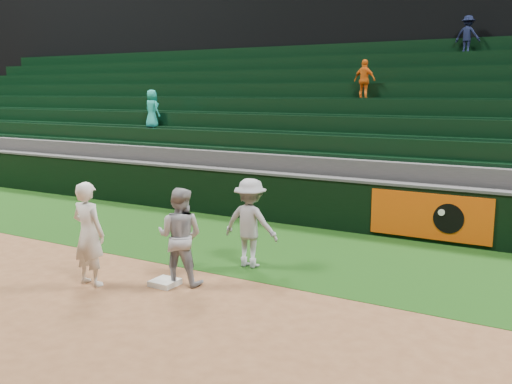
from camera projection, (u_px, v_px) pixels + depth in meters
ground at (176, 287)px, 9.63m from camera, size 70.00×70.00×0.00m
foul_grass at (263, 246)px, 12.18m from camera, size 36.00×4.20×0.01m
upper_deck at (436, 24)px, 23.43m from camera, size 40.00×12.00×12.00m
first_base at (165, 283)px, 9.70m from camera, size 0.43×0.43×0.10m
first_baseman at (89, 234)px, 9.61m from camera, size 0.65×0.43×1.78m
baserunner at (180, 236)px, 9.66m from camera, size 0.95×0.82×1.67m
base_coach at (250, 223)px, 10.60m from camera, size 1.10×0.66×1.67m
field_wall at (308, 200)px, 13.93m from camera, size 36.00×0.45×1.25m
stadium_seating at (362, 144)px, 16.97m from camera, size 36.00×5.95×5.47m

